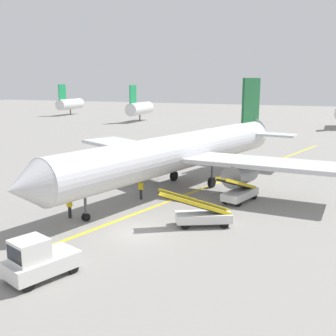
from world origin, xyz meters
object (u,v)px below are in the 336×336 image
at_px(pushback_tug, 38,260).
at_px(belt_loader_forward_hold, 202,215).
at_px(ground_crew_marshaller, 70,206).
at_px(safety_cone_nose_left, 176,196).
at_px(safety_cone_wingtip_left, 82,184).
at_px(belt_loader_aft_hold, 239,192).
at_px(ground_crew_wing_walker, 141,189).
at_px(airliner, 184,151).
at_px(baggage_tug_near_wing, 99,168).

relative_size(pushback_tug, belt_loader_forward_hold, 0.80).
height_order(ground_crew_marshaller, safety_cone_nose_left, ground_crew_marshaller).
height_order(pushback_tug, safety_cone_wingtip_left, pushback_tug).
relative_size(belt_loader_aft_hold, ground_crew_marshaller, 3.03).
xyz_separation_m(belt_loader_forward_hold, safety_cone_nose_left, (-3.95, 5.49, -0.56)).
xyz_separation_m(belt_loader_forward_hold, ground_crew_wing_walker, (-6.67, 4.22, 0.13)).
bearing_deg(ground_crew_wing_walker, airliner, 69.80).
bearing_deg(pushback_tug, ground_crew_marshaller, 115.88).
bearing_deg(baggage_tug_near_wing, ground_crew_marshaller, -67.87).
relative_size(belt_loader_forward_hold, belt_loader_aft_hold, 0.98).
distance_m(baggage_tug_near_wing, safety_cone_wingtip_left, 3.95).
height_order(airliner, safety_cone_wingtip_left, airliner).
distance_m(baggage_tug_near_wing, belt_loader_aft_hold, 15.75).
xyz_separation_m(airliner, belt_loader_forward_hold, (4.75, -9.44, -2.64)).
xyz_separation_m(belt_loader_aft_hold, ground_crew_wing_walker, (-7.82, -2.43, 0.13)).
bearing_deg(airliner, safety_cone_wingtip_left, -159.77).
distance_m(baggage_tug_near_wing, safety_cone_nose_left, 11.25).
bearing_deg(ground_crew_wing_walker, safety_cone_wingtip_left, 165.31).
bearing_deg(belt_loader_aft_hold, belt_loader_forward_hold, -99.78).
height_order(safety_cone_nose_left, safety_cone_wingtip_left, same).
xyz_separation_m(airliner, belt_loader_aft_hold, (5.90, -2.79, -2.64)).
xyz_separation_m(baggage_tug_near_wing, ground_crew_wing_walker, (7.58, -5.74, -0.02)).
bearing_deg(safety_cone_wingtip_left, belt_loader_forward_hold, -23.81).
bearing_deg(airliner, belt_loader_aft_hold, -25.29).
distance_m(airliner, ground_crew_marshaller, 12.64).
height_order(belt_loader_forward_hold, belt_loader_aft_hold, same).
bearing_deg(safety_cone_nose_left, safety_cone_wingtip_left, 176.49).
distance_m(safety_cone_nose_left, safety_cone_wingtip_left, 9.89).
relative_size(belt_loader_forward_hold, safety_cone_nose_left, 11.43).
height_order(pushback_tug, ground_crew_wing_walker, pushback_tug).
height_order(ground_crew_marshaller, ground_crew_wing_walker, same).
relative_size(baggage_tug_near_wing, ground_crew_wing_walker, 1.53).
bearing_deg(ground_crew_marshaller, safety_cone_nose_left, 54.36).
height_order(belt_loader_forward_hold, ground_crew_marshaller, belt_loader_forward_hold).
bearing_deg(belt_loader_aft_hold, airliner, 154.71).
height_order(pushback_tug, baggage_tug_near_wing, pushback_tug).
xyz_separation_m(baggage_tug_near_wing, safety_cone_wingtip_left, (0.44, -3.86, -0.71)).
height_order(baggage_tug_near_wing, belt_loader_forward_hold, belt_loader_forward_hold).
bearing_deg(safety_cone_wingtip_left, airliner, 20.23).
height_order(ground_crew_marshaller, safety_cone_wingtip_left, ground_crew_marshaller).
relative_size(baggage_tug_near_wing, belt_loader_forward_hold, 0.52).
relative_size(pushback_tug, safety_cone_wingtip_left, 9.17).
xyz_separation_m(baggage_tug_near_wing, safety_cone_nose_left, (10.30, -4.47, -0.71)).
relative_size(belt_loader_aft_hold, safety_cone_wingtip_left, 11.72).
relative_size(baggage_tug_near_wing, belt_loader_aft_hold, 0.50).
distance_m(belt_loader_aft_hold, ground_crew_wing_walker, 8.19).
bearing_deg(pushback_tug, safety_cone_wingtip_left, 117.25).
relative_size(airliner, safety_cone_nose_left, 79.08).
bearing_deg(ground_crew_wing_walker, belt_loader_aft_hold, 17.25).
bearing_deg(belt_loader_forward_hold, belt_loader_aft_hold, 80.22).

